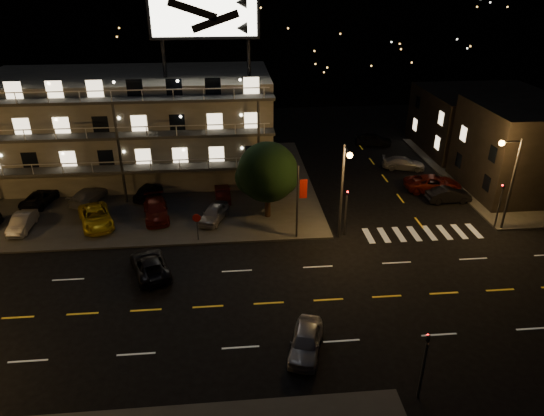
{
  "coord_description": "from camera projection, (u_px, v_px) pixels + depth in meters",
  "views": [
    {
      "loc": [
        -0.15,
        -25.78,
        19.92
      ],
      "look_at": [
        2.95,
        8.0,
        3.04
      ],
      "focal_mm": 32.0,
      "sensor_mm": 36.0,
      "label": 1
    }
  ],
  "objects": [
    {
      "name": "lot_car_4",
      "position": [
        214.0,
        213.0,
        41.93
      ],
      "size": [
        2.95,
        4.34,
        1.37
      ],
      "primitive_type": "imported",
      "rotation": [
        0.0,
        0.0,
        -0.37
      ],
      "color": "#939399",
      "rests_on": "curb_nw"
    },
    {
      "name": "ground",
      "position": [
        239.0,
        305.0,
        31.87
      ],
      "size": [
        140.0,
        140.0,
        0.0
      ],
      "primitive_type": "plane",
      "color": "black",
      "rests_on": "ground"
    },
    {
      "name": "lot_car_9",
      "position": [
        222.0,
        193.0,
        45.74
      ],
      "size": [
        1.62,
        3.98,
        1.28
      ],
      "primitive_type": "imported",
      "rotation": [
        0.0,
        0.0,
        3.21
      ],
      "color": "#54130C",
      "rests_on": "curb_nw"
    },
    {
      "name": "streetlight_nc",
      "position": [
        343.0,
        183.0,
        37.43
      ],
      "size": [
        0.44,
        1.92,
        8.0
      ],
      "color": "#2D2D30",
      "rests_on": "ground"
    },
    {
      "name": "hill_backdrop",
      "position": [
        192.0,
        19.0,
        87.56
      ],
      "size": [
        120.0,
        25.0,
        24.0
      ],
      "color": "black",
      "rests_on": "ground"
    },
    {
      "name": "lot_car_2",
      "position": [
        96.0,
        217.0,
        41.17
      ],
      "size": [
        4.12,
        5.77,
        1.46
      ],
      "primitive_type": "imported",
      "rotation": [
        0.0,
        0.0,
        0.36
      ],
      "color": "yellow",
      "rests_on": "curb_nw"
    },
    {
      "name": "tree",
      "position": [
        267.0,
        174.0,
        41.18
      ],
      "size": [
        5.38,
        5.18,
        6.78
      ],
      "color": "black",
      "rests_on": "curb_nw"
    },
    {
      "name": "side_car_0",
      "position": [
        448.0,
        195.0,
        45.62
      ],
      "size": [
        4.23,
        1.61,
        1.38
      ],
      "primitive_type": "imported",
      "rotation": [
        0.0,
        0.0,
        1.61
      ],
      "color": "black",
      "rests_on": "ground"
    },
    {
      "name": "banner_north",
      "position": [
        298.0,
        200.0,
        38.24
      ],
      "size": [
        0.83,
        0.16,
        6.4
      ],
      "color": "#2D2D30",
      "rests_on": "ground"
    },
    {
      "name": "lot_car_6",
      "position": [
        40.0,
        197.0,
        44.96
      ],
      "size": [
        2.88,
        4.77,
        1.24
      ],
      "primitive_type": "imported",
      "rotation": [
        0.0,
        0.0,
        2.95
      ],
      "color": "black",
      "rests_on": "curb_nw"
    },
    {
      "name": "motel",
      "position": [
        134.0,
        125.0,
        49.97
      ],
      "size": [
        28.0,
        13.8,
        18.1
      ],
      "color": "gray",
      "rests_on": "ground"
    },
    {
      "name": "side_bldg_back",
      "position": [
        482.0,
        121.0,
        57.72
      ],
      "size": [
        14.06,
        12.0,
        7.0
      ],
      "color": "black",
      "rests_on": "ground"
    },
    {
      "name": "lot_car_3",
      "position": [
        156.0,
        210.0,
        42.41
      ],
      "size": [
        2.94,
        5.3,
        1.45
      ],
      "primitive_type": "imported",
      "rotation": [
        0.0,
        0.0,
        0.19
      ],
      "color": "#54130C",
      "rests_on": "curb_nw"
    },
    {
      "name": "lot_car_1",
      "position": [
        22.0,
        222.0,
        40.45
      ],
      "size": [
        1.42,
        4.01,
        1.32
      ],
      "primitive_type": "imported",
      "rotation": [
        0.0,
        0.0,
        -0.01
      ],
      "color": "#939399",
      "rests_on": "curb_nw"
    },
    {
      "name": "stop_sign",
      "position": [
        197.0,
        223.0,
        38.5
      ],
      "size": [
        0.91,
        0.11,
        2.61
      ],
      "color": "#2D2D30",
      "rests_on": "ground"
    },
    {
      "name": "signal_sw",
      "position": [
        425.0,
        360.0,
        23.88
      ],
      "size": [
        0.2,
        0.27,
        4.6
      ],
      "color": "#2D2D30",
      "rests_on": "ground"
    },
    {
      "name": "side_car_1",
      "position": [
        433.0,
        183.0,
        47.95
      ],
      "size": [
        5.63,
        2.77,
        1.54
      ],
      "primitive_type": "imported",
      "rotation": [
        0.0,
        0.0,
        1.53
      ],
      "color": "#54130C",
      "rests_on": "ground"
    },
    {
      "name": "streetlight_ne",
      "position": [
        509.0,
        175.0,
        38.87
      ],
      "size": [
        1.92,
        0.44,
        8.0
      ],
      "color": "#2D2D30",
      "rests_on": "ground"
    },
    {
      "name": "road_car_east",
      "position": [
        306.0,
        341.0,
        27.76
      ],
      "size": [
        2.82,
        4.47,
        1.42
      ],
      "primitive_type": "imported",
      "rotation": [
        0.0,
        0.0,
        -0.3
      ],
      "color": "#939399",
      "rests_on": "ground"
    },
    {
      "name": "signal_nw",
      "position": [
        346.0,
        207.0,
        39.03
      ],
      "size": [
        0.2,
        0.27,
        4.6
      ],
      "color": "#2D2D30",
      "rests_on": "ground"
    },
    {
      "name": "road_car_west",
      "position": [
        150.0,
        265.0,
        34.9
      ],
      "size": [
        3.74,
        5.42,
        1.38
      ],
      "primitive_type": "imported",
      "rotation": [
        0.0,
        0.0,
        3.47
      ],
      "color": "black",
      "rests_on": "ground"
    },
    {
      "name": "curb_ne",
      "position": [
        512.0,
        173.0,
        52.12
      ],
      "size": [
        16.0,
        24.0,
        0.15
      ],
      "primitive_type": "cube",
      "color": "#3A3A37",
      "rests_on": "ground"
    },
    {
      "name": "side_car_2",
      "position": [
        403.0,
        163.0,
        53.09
      ],
      "size": [
        4.89,
        2.87,
        1.33
      ],
      "primitive_type": "imported",
      "rotation": [
        0.0,
        0.0,
        1.34
      ],
      "color": "#939399",
      "rests_on": "ground"
    },
    {
      "name": "lot_car_7",
      "position": [
        89.0,
        195.0,
        45.32
      ],
      "size": [
        3.37,
        4.84,
        1.3
      ],
      "primitive_type": "imported",
      "rotation": [
        0.0,
        0.0,
        2.76
      ],
      "color": "#939399",
      "rests_on": "curb_nw"
    },
    {
      "name": "curb_nw",
      "position": [
        93.0,
        188.0,
        48.52
      ],
      "size": [
        44.0,
        24.0,
        0.15
      ],
      "primitive_type": "cube",
      "color": "#3A3A37",
      "rests_on": "ground"
    },
    {
      "name": "lot_car_8",
      "position": [
        149.0,
        190.0,
        46.13
      ],
      "size": [
        2.99,
        4.56,
        1.44
      ],
      "primitive_type": "imported",
      "rotation": [
        0.0,
        0.0,
        2.81
      ],
      "color": "black",
      "rests_on": "curb_nw"
    },
    {
      "name": "signal_ne",
      "position": [
        500.0,
        201.0,
        40.1
      ],
      "size": [
        0.27,
        0.2,
        4.6
      ],
      "color": "#2D2D30",
      "rests_on": "ground"
    },
    {
      "name": "side_bldg_front",
      "position": [
        543.0,
        149.0,
        46.69
      ],
      "size": [
        14.06,
        10.0,
        8.5
      ],
      "color": "black",
      "rests_on": "ground"
    },
    {
      "name": "side_car_3",
      "position": [
        374.0,
        140.0,
        60.12
      ],
      "size": [
        4.71,
        2.65,
        1.51
      ],
      "primitive_type": "imported",
      "rotation": [
        0.0,
        0.0,
        1.37
      ],
      "color": "black",
      "rests_on": "ground"
    }
  ]
}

